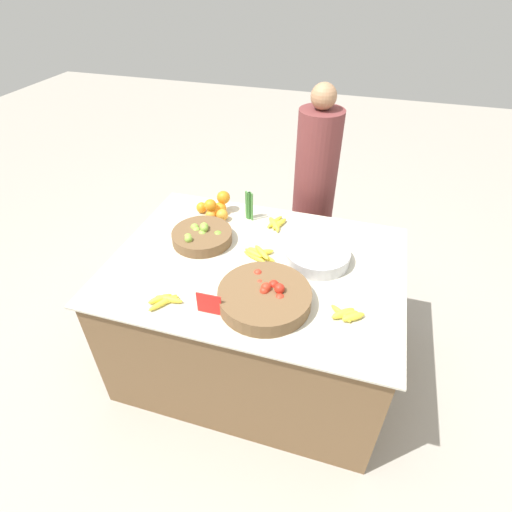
% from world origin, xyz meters
% --- Properties ---
extents(ground_plane, '(12.00, 12.00, 0.00)m').
position_xyz_m(ground_plane, '(0.00, 0.00, 0.00)').
color(ground_plane, '#ADA599').
extents(market_table, '(1.55, 1.15, 0.80)m').
position_xyz_m(market_table, '(0.00, 0.00, 0.40)').
color(market_table, brown).
rests_on(market_table, ground_plane).
extents(lime_bowl, '(0.34, 0.34, 0.10)m').
position_xyz_m(lime_bowl, '(-0.36, 0.11, 0.83)').
color(lime_bowl, brown).
rests_on(lime_bowl, market_table).
extents(tomato_basket, '(0.44, 0.44, 0.12)m').
position_xyz_m(tomato_basket, '(0.13, -0.27, 0.84)').
color(tomato_basket, brown).
rests_on(tomato_basket, market_table).
extents(orange_pile, '(0.23, 0.20, 0.14)m').
position_xyz_m(orange_pile, '(-0.38, 0.38, 0.85)').
color(orange_pile, orange).
rests_on(orange_pile, market_table).
extents(metal_bowl, '(0.35, 0.35, 0.07)m').
position_xyz_m(metal_bowl, '(0.31, 0.12, 0.84)').
color(metal_bowl, silver).
rests_on(metal_bowl, market_table).
extents(price_sign, '(0.12, 0.01, 0.12)m').
position_xyz_m(price_sign, '(-0.10, -0.41, 0.86)').
color(price_sign, red).
rests_on(price_sign, market_table).
extents(veg_bundle, '(0.05, 0.03, 0.19)m').
position_xyz_m(veg_bundle, '(-0.17, 0.41, 0.89)').
color(veg_bundle, '#428438').
rests_on(veg_bundle, market_table).
extents(banana_bunch_back_center, '(0.13, 0.18, 0.04)m').
position_xyz_m(banana_bunch_back_center, '(0.01, 0.38, 0.82)').
color(banana_bunch_back_center, yellow).
rests_on(banana_bunch_back_center, market_table).
extents(banana_bunch_front_center, '(0.17, 0.11, 0.04)m').
position_xyz_m(banana_bunch_front_center, '(0.51, -0.26, 0.82)').
color(banana_bunch_front_center, yellow).
rests_on(banana_bunch_front_center, market_table).
extents(banana_bunch_middle_left, '(0.16, 0.15, 0.03)m').
position_xyz_m(banana_bunch_middle_left, '(-0.33, -0.41, 0.81)').
color(banana_bunch_middle_left, yellow).
rests_on(banana_bunch_middle_left, market_table).
extents(banana_bunch_front_right, '(0.19, 0.14, 0.06)m').
position_xyz_m(banana_bunch_front_right, '(0.00, 0.06, 0.82)').
color(banana_bunch_front_right, yellow).
rests_on(banana_bunch_front_right, market_table).
extents(vendor_person, '(0.29, 0.29, 1.51)m').
position_xyz_m(vendor_person, '(0.16, 0.88, 0.70)').
color(vendor_person, brown).
rests_on(vendor_person, ground_plane).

